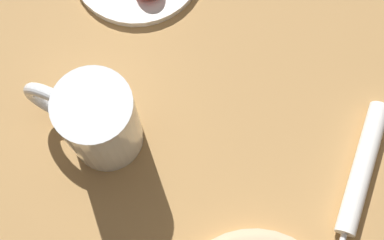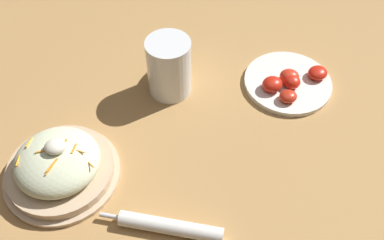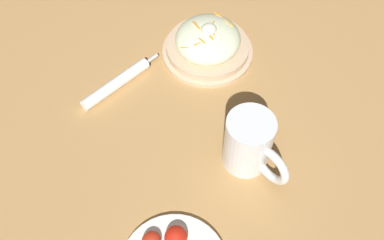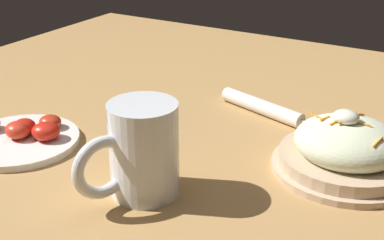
# 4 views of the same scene
# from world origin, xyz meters

# --- Properties ---
(ground_plane) EXTENTS (1.43, 1.43, 0.00)m
(ground_plane) POSITION_xyz_m (0.00, 0.00, 0.00)
(ground_plane) COLOR #B2844C
(beer_mug) EXTENTS (0.10, 0.15, 0.13)m
(beer_mug) POSITION_xyz_m (0.03, -0.15, 0.06)
(beer_mug) COLOR white
(beer_mug) RESTS_ON ground_plane
(napkin_roll) EXTENTS (0.21, 0.08, 0.03)m
(napkin_roll) POSITION_xyz_m (0.06, 0.19, 0.01)
(napkin_roll) COLOR white
(napkin_roll) RESTS_ON ground_plane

